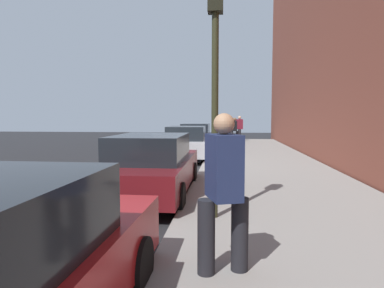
# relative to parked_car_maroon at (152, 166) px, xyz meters

# --- Properties ---
(ground_plane) EXTENTS (56.00, 56.00, 0.00)m
(ground_plane) POSITION_rel_parked_car_maroon_xyz_m (5.54, 0.13, -0.76)
(ground_plane) COLOR black
(sidewalk) EXTENTS (28.00, 4.60, 0.15)m
(sidewalk) POSITION_rel_parked_car_maroon_xyz_m (5.54, -3.17, -0.68)
(sidewalk) COLOR gray
(sidewalk) RESTS_ON ground
(lane_stripe_centre) EXTENTS (28.00, 0.14, 0.01)m
(lane_stripe_centre) POSITION_rel_parked_car_maroon_xyz_m (5.54, 3.33, -0.76)
(lane_stripe_centre) COLOR gold
(lane_stripe_centre) RESTS_ON ground
(snow_bank_curb) EXTENTS (4.60, 0.56, 0.22)m
(snow_bank_curb) POSITION_rel_parked_car_maroon_xyz_m (8.60, -0.57, -0.65)
(snow_bank_curb) COLOR white
(snow_bank_curb) RESTS_ON ground
(parked_car_maroon) EXTENTS (4.78, 1.94, 1.51)m
(parked_car_maroon) POSITION_rel_parked_car_maroon_xyz_m (0.00, 0.00, 0.00)
(parked_car_maroon) COLOR black
(parked_car_maroon) RESTS_ON ground
(parked_car_silver) EXTENTS (4.27, 1.97, 1.51)m
(parked_car_silver) POSITION_rel_parked_car_maroon_xyz_m (7.14, -0.00, -0.00)
(parked_car_silver) COLOR black
(parked_car_silver) RESTS_ON ground
(parked_car_navy) EXTENTS (4.11, 1.92, 1.51)m
(parked_car_navy) POSITION_rel_parked_car_maroon_xyz_m (12.55, 0.08, -0.00)
(parked_car_navy) COLOR black
(parked_car_navy) RESTS_ON ground
(pedestrian_brown_coat) EXTENTS (0.56, 0.57, 1.80)m
(pedestrian_brown_coat) POSITION_rel_parked_car_maroon_xyz_m (16.45, -1.77, 0.35)
(pedestrian_brown_coat) COLOR black
(pedestrian_brown_coat) RESTS_ON sidewalk
(pedestrian_navy_coat) EXTENTS (0.57, 0.58, 1.83)m
(pedestrian_navy_coat) POSITION_rel_parked_car_maroon_xyz_m (-4.21, -1.77, 0.37)
(pedestrian_navy_coat) COLOR black
(pedestrian_navy_coat) RESTS_ON sidewalk
(pedestrian_burgundy_coat) EXTENTS (0.61, 0.51, 1.84)m
(pedestrian_burgundy_coat) POSITION_rel_parked_car_maroon_xyz_m (17.42, -2.70, 0.37)
(pedestrian_burgundy_coat) COLOR black
(pedestrian_burgundy_coat) RESTS_ON sidewalk
(pedestrian_black_coat) EXTENTS (0.49, 0.56, 1.71)m
(pedestrian_black_coat) POSITION_rel_parked_car_maroon_xyz_m (15.35, -2.31, 0.30)
(pedestrian_black_coat) COLOR black
(pedestrian_black_coat) RESTS_ON sidewalk
(traffic_light_pole) EXTENTS (0.35, 0.26, 4.26)m
(traffic_light_pole) POSITION_rel_parked_car_maroon_xyz_m (-2.04, -1.59, 2.28)
(traffic_light_pole) COLOR #2D2D19
(traffic_light_pole) RESTS_ON sidewalk
(rolling_suitcase) EXTENTS (0.34, 0.22, 1.00)m
(rolling_suitcase) POSITION_rel_parked_car_maroon_xyz_m (16.98, -1.73, -0.29)
(rolling_suitcase) COLOR black
(rolling_suitcase) RESTS_ON sidewalk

